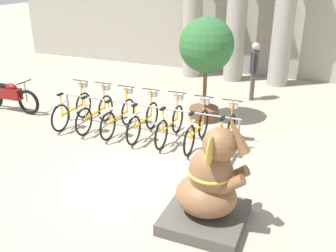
{
  "coord_description": "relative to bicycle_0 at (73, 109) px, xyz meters",
  "views": [
    {
      "loc": [
        2.96,
        -5.78,
        3.89
      ],
      "look_at": [
        0.37,
        0.46,
        1.0
      ],
      "focal_mm": 40.0,
      "sensor_mm": 36.0,
      "label": 1
    }
  ],
  "objects": [
    {
      "name": "bicycle_3",
      "position": [
        2.08,
        0.01,
        0.0
      ],
      "size": [
        0.48,
        1.74,
        1.09
      ],
      "color": "black",
      "rests_on": "ground_plane"
    },
    {
      "name": "person_pedestrian",
      "position": [
        4.01,
        3.79,
        0.67
      ],
      "size": [
        0.24,
        0.47,
        1.8
      ],
      "color": "brown",
      "rests_on": "ground_plane"
    },
    {
      "name": "bicycle_1",
      "position": [
        0.69,
        0.02,
        0.0
      ],
      "size": [
        0.48,
        1.74,
        1.09
      ],
      "color": "black",
      "rests_on": "ground_plane"
    },
    {
      "name": "elephant_statue",
      "position": [
        4.56,
        -2.71,
        0.25
      ],
      "size": [
        1.29,
        1.29,
        2.01
      ],
      "color": "#4C4742",
      "rests_on": "ground_plane"
    },
    {
      "name": "column_right",
      "position": [
        4.53,
        5.78,
        2.2
      ],
      "size": [
        0.88,
        0.88,
        5.16
      ],
      "color": "gray",
      "rests_on": "ground_plane"
    },
    {
      "name": "column_middle",
      "position": [
        2.92,
        5.78,
        2.2
      ],
      "size": [
        0.88,
        0.88,
        5.16
      ],
      "color": "gray",
      "rests_on": "ground_plane"
    },
    {
      "name": "motorcycle",
      "position": [
        -2.23,
        0.09,
        0.05
      ],
      "size": [
        2.06,
        0.55,
        0.96
      ],
      "color": "black",
      "rests_on": "ground_plane"
    },
    {
      "name": "bicycle_4",
      "position": [
        2.77,
        0.04,
        0.0
      ],
      "size": [
        0.48,
        1.74,
        1.09
      ],
      "color": "black",
      "rests_on": "ground_plane"
    },
    {
      "name": "bike_rack",
      "position": [
        2.08,
        0.13,
        0.2
      ],
      "size": [
        4.76,
        0.05,
        0.77
      ],
      "color": "gray",
      "rests_on": "ground_plane"
    },
    {
      "name": "bicycle_2",
      "position": [
        1.39,
        0.01,
        0.0
      ],
      "size": [
        0.48,
        1.74,
        1.09
      ],
      "color": "black",
      "rests_on": "ground_plane"
    },
    {
      "name": "ground_plane",
      "position": [
        2.92,
        -1.82,
        -0.42
      ],
      "size": [
        60.0,
        60.0,
        0.0
      ],
      "primitive_type": "plane",
      "color": "#9E937F"
    },
    {
      "name": "column_left",
      "position": [
        1.31,
        5.78,
        2.2
      ],
      "size": [
        0.88,
        0.88,
        5.16
      ],
      "color": "gray",
      "rests_on": "ground_plane"
    },
    {
      "name": "bicycle_5",
      "position": [
        3.46,
        -0.0,
        0.0
      ],
      "size": [
        0.48,
        1.74,
        1.09
      ],
      "color": "black",
      "rests_on": "ground_plane"
    },
    {
      "name": "bicycle_0",
      "position": [
        0.0,
        0.0,
        0.0
      ],
      "size": [
        0.48,
        1.74,
        1.09
      ],
      "color": "black",
      "rests_on": "ground_plane"
    },
    {
      "name": "potted_tree",
      "position": [
        3.12,
        1.62,
        1.48
      ],
      "size": [
        1.41,
        1.41,
        2.75
      ],
      "color": "brown",
      "rests_on": "ground_plane"
    },
    {
      "name": "bicycle_6",
      "position": [
        4.16,
        -0.02,
        0.0
      ],
      "size": [
        0.48,
        1.74,
        1.09
      ],
      "color": "black",
      "rests_on": "ground_plane"
    }
  ]
}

